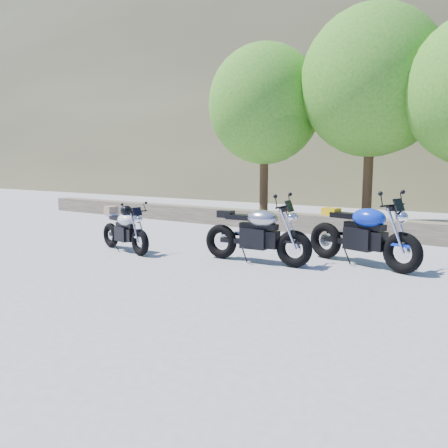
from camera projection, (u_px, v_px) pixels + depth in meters
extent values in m
plane|color=gray|center=(181.00, 273.00, 7.38)|extent=(90.00, 90.00, 0.00)
cube|color=brown|center=(313.00, 224.00, 11.82)|extent=(22.00, 0.55, 0.50)
cylinder|color=#382314|center=(264.00, 175.00, 14.45)|extent=(0.28, 0.28, 3.02)
sphere|color=#2E7D1B|center=(265.00, 105.00, 14.15)|extent=(3.67, 3.67, 3.67)
sphere|color=#2E7D1B|center=(274.00, 123.00, 13.71)|extent=(2.38, 2.38, 2.38)
cylinder|color=#382314|center=(368.00, 170.00, 12.88)|extent=(0.28, 0.28, 3.36)
sphere|color=#2E7D1B|center=(372.00, 82.00, 12.55)|extent=(4.08, 4.08, 4.08)
sphere|color=#2E7D1B|center=(386.00, 105.00, 12.12)|extent=(2.64, 2.64, 2.64)
torus|color=black|center=(294.00, 249.00, 7.78)|extent=(0.69, 0.22, 0.67)
torus|color=black|center=(221.00, 241.00, 8.54)|extent=(0.69, 0.22, 0.67)
cylinder|color=silver|center=(294.00, 249.00, 7.78)|extent=(0.23, 0.06, 0.23)
cylinder|color=silver|center=(221.00, 241.00, 8.54)|extent=(0.23, 0.06, 0.23)
cube|color=black|center=(255.00, 238.00, 8.15)|extent=(0.53, 0.35, 0.38)
cube|color=black|center=(259.00, 226.00, 8.09)|extent=(0.75, 0.22, 0.11)
ellipsoid|color=#AAA9AE|center=(262.00, 219.00, 8.03)|extent=(0.63, 0.45, 0.32)
cube|color=black|center=(240.00, 217.00, 8.26)|extent=(0.54, 0.27, 0.09)
cube|color=black|center=(226.00, 214.00, 8.42)|extent=(0.31, 0.23, 0.14)
cylinder|color=black|center=(284.00, 206.00, 7.79)|extent=(0.09, 0.70, 0.03)
sphere|color=silver|center=(293.00, 217.00, 7.72)|extent=(0.19, 0.19, 0.19)
torus|color=black|center=(140.00, 242.00, 8.80)|extent=(0.57, 0.26, 0.55)
torus|color=black|center=(111.00, 235.00, 9.71)|extent=(0.57, 0.26, 0.55)
cylinder|color=silver|center=(140.00, 242.00, 8.80)|extent=(0.19, 0.08, 0.19)
cylinder|color=silver|center=(111.00, 235.00, 9.71)|extent=(0.19, 0.08, 0.19)
cube|color=black|center=(124.00, 234.00, 9.25)|extent=(0.46, 0.34, 0.31)
cube|color=black|center=(125.00, 225.00, 9.18)|extent=(0.62, 0.27, 0.09)
ellipsoid|color=silver|center=(127.00, 220.00, 9.12)|extent=(0.55, 0.44, 0.26)
cube|color=black|center=(118.00, 218.00, 9.40)|extent=(0.46, 0.28, 0.08)
cube|color=silver|center=(112.00, 216.00, 9.58)|extent=(0.27, 0.22, 0.11)
cylinder|color=black|center=(135.00, 212.00, 8.84)|extent=(0.15, 0.56, 0.03)
sphere|color=silver|center=(139.00, 219.00, 8.76)|extent=(0.15, 0.15, 0.15)
ellipsoid|color=black|center=(126.00, 211.00, 9.10)|extent=(0.29, 0.30, 0.23)
cube|color=#8C6E51|center=(111.00, 210.00, 9.59)|extent=(0.30, 0.28, 0.17)
torus|color=black|center=(402.00, 253.00, 7.33)|extent=(0.73, 0.37, 0.71)
torus|color=black|center=(326.00, 240.00, 8.56)|extent=(0.73, 0.37, 0.71)
cylinder|color=silver|center=(402.00, 253.00, 7.33)|extent=(0.25, 0.11, 0.24)
cylinder|color=silver|center=(326.00, 240.00, 8.56)|extent=(0.25, 0.11, 0.24)
cube|color=black|center=(360.00, 239.00, 7.94)|extent=(0.60, 0.47, 0.40)
cube|color=black|center=(365.00, 226.00, 7.85)|extent=(0.80, 0.39, 0.11)
ellipsoid|color=#0C28B4|center=(369.00, 218.00, 7.77)|extent=(0.73, 0.59, 0.34)
cube|color=black|center=(346.00, 215.00, 8.15)|extent=(0.60, 0.39, 0.10)
cube|color=yellow|center=(331.00, 212.00, 8.40)|extent=(0.36, 0.30, 0.14)
cylinder|color=black|center=(393.00, 205.00, 7.40)|extent=(0.24, 0.71, 0.04)
sphere|color=silver|center=(402.00, 217.00, 7.28)|extent=(0.20, 0.20, 0.20)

